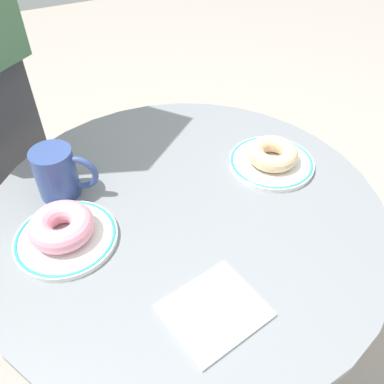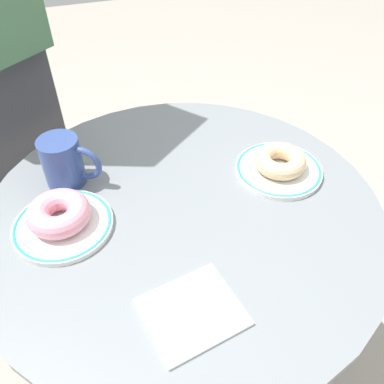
% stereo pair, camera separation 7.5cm
% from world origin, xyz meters
% --- Properties ---
extents(ground_plane, '(7.00, 7.00, 0.02)m').
position_xyz_m(ground_plane, '(0.00, 0.00, -0.01)').
color(ground_plane, '#9E9389').
extents(cafe_table, '(0.76, 0.76, 0.74)m').
position_xyz_m(cafe_table, '(0.00, 0.00, 0.51)').
color(cafe_table, slate).
rests_on(cafe_table, ground).
extents(plate_left, '(0.18, 0.18, 0.01)m').
position_xyz_m(plate_left, '(-0.22, 0.02, 0.74)').
color(plate_left, white).
rests_on(plate_left, cafe_table).
extents(plate_right, '(0.18, 0.18, 0.01)m').
position_xyz_m(plate_right, '(0.22, 0.04, 0.74)').
color(plate_right, white).
rests_on(plate_right, cafe_table).
extents(donut_pink_frosted, '(0.15, 0.15, 0.04)m').
position_xyz_m(donut_pink_frosted, '(-0.22, 0.02, 0.77)').
color(donut_pink_frosted, pink).
rests_on(donut_pink_frosted, plate_left).
extents(donut_glazed, '(0.14, 0.14, 0.04)m').
position_xyz_m(donut_glazed, '(0.22, 0.04, 0.76)').
color(donut_glazed, '#E0B789').
rests_on(donut_glazed, plate_right).
extents(paper_napkin, '(0.16, 0.14, 0.01)m').
position_xyz_m(paper_napkin, '(-0.05, -0.22, 0.74)').
color(paper_napkin, white).
rests_on(paper_napkin, cafe_table).
extents(coffee_mug, '(0.11, 0.09, 0.10)m').
position_xyz_m(coffee_mug, '(-0.20, 0.14, 0.79)').
color(coffee_mug, '#334784').
rests_on(coffee_mug, cafe_table).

